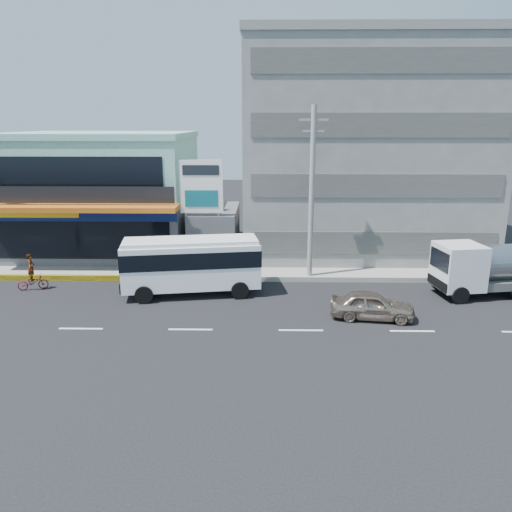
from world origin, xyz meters
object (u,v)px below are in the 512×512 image
Objects in this scene: shop_building at (104,196)px; concrete_building at (360,152)px; utility_pole_near at (312,194)px; sedan at (372,305)px; billboard at (201,193)px; motorcycle_rider at (32,278)px; satellite_dish at (213,210)px; tanker_truck at (497,267)px; minibus at (191,262)px.

shop_building is 0.77× the size of concrete_building.
sedan is at bearing -67.22° from utility_pole_near.
motorcycle_rider is (-9.10, -3.81, -4.24)m from billboard.
motorcycle_rider is at bearing -153.87° from concrete_building.
billboard reaches higher than motorcycle_rider.
shop_building is at bearing 159.79° from satellite_dish.
sedan is at bearing -40.62° from billboard.
sedan is (2.48, -5.90, -4.48)m from utility_pole_near.
shop_building is 8.27× the size of satellite_dish.
tanker_truck reaches higher than sedan.
billboard is 3.34× the size of motorcycle_rider.
concrete_building reaches higher than shop_building.
tanker_truck is (5.85, -9.97, -5.45)m from concrete_building.
concrete_building is 12.17m from billboard.
utility_pole_near is 10.75m from tanker_truck.
tanker_truck reaches higher than motorcycle_rider.
satellite_dish is 13.06m from sedan.
concrete_building is 11.30m from satellite_dish.
shop_building is 1.24× the size of utility_pole_near.
concrete_building is 7.73× the size of motorcycle_rider.
concrete_building is 10.67× the size of satellite_dish.
minibus is (7.40, -9.10, -2.17)m from shop_building.
sedan is at bearing -37.06° from shop_building.
minibus is at bearing -91.31° from billboard.
concrete_building is 15.56m from minibus.
sedan is (8.98, -7.70, -4.26)m from billboard.
billboard is 5.34m from minibus.
concrete_building is 2.10× the size of minibus.
satellite_dish is at bearing -158.20° from concrete_building.
concrete_building reaches higher than sedan.
minibus is at bearing -95.56° from satellite_dish.
minibus is at bearing 77.34° from sedan.
billboard is 6.75m from utility_pole_near.
sedan is at bearing -154.41° from tanker_truck.
utility_pole_near reaches higher than billboard.
tanker_truck is at bearing -56.84° from sedan.
satellite_dish is 6.42m from minibus.
concrete_building is 1.60× the size of utility_pole_near.
satellite_dish reaches higher than motorcycle_rider.
utility_pole_near is 1.32× the size of tanker_truck.
shop_building is 20.92m from sedan.
concrete_building reaches higher than tanker_truck.
sedan is at bearing -48.25° from satellite_dish.
sedan is 1.90× the size of motorcycle_rider.
utility_pole_near is 16.35m from motorcycle_rider.
satellite_dish is at bearing 49.32° from sedan.
billboard is 0.91× the size of tanker_truck.
satellite_dish is (8.00, -2.95, -0.42)m from shop_building.
tanker_truck is (16.45, 0.19, -0.28)m from minibus.
sedan is at bearing -12.14° from motorcycle_rider.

